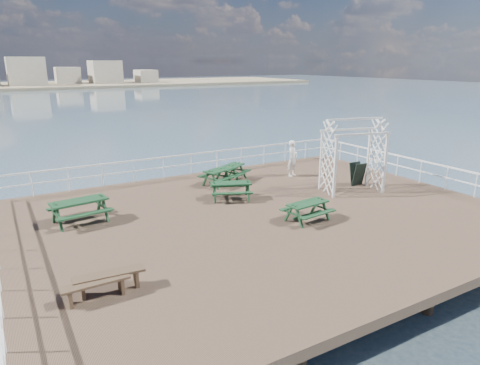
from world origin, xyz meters
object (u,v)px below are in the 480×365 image
object	(u,v)px
picnic_table_a	(79,206)
person	(293,158)
picnic_table_d	(231,187)
flat_bench_far	(96,286)
picnic_table_c	(231,170)
trellis_arbor	(353,159)
flat_bench_near	(109,277)
picnic_table_b	(221,173)
picnic_table_e	(308,207)

from	to	relation	value
picnic_table_a	person	distance (m)	10.58
picnic_table_d	flat_bench_far	size ratio (longest dim) A/B	1.26
picnic_table_c	person	world-z (taller)	person
picnic_table_a	trellis_arbor	world-z (taller)	trellis_arbor
flat_bench_near	flat_bench_far	world-z (taller)	flat_bench_near
flat_bench_near	picnic_table_d	bearing A→B (deg)	42.25
flat_bench_near	person	bearing A→B (deg)	35.76
flat_bench_near	picnic_table_c	bearing A→B (deg)	48.18
picnic_table_b	trellis_arbor	distance (m)	6.01
picnic_table_e	picnic_table_d	bearing A→B (deg)	101.47
picnic_table_a	picnic_table_e	size ratio (longest dim) A/B	1.21
picnic_table_d	flat_bench_near	bearing A→B (deg)	-118.25
flat_bench_far	trellis_arbor	bearing A→B (deg)	15.39
picnic_table_c	picnic_table_d	size ratio (longest dim) A/B	1.05
picnic_table_d	picnic_table_c	bearing A→B (deg)	84.48
flat_bench_far	picnic_table_d	bearing A→B (deg)	36.80
picnic_table_c	picnic_table_e	distance (m)	6.11
picnic_table_a	picnic_table_b	world-z (taller)	picnic_table_a
picnic_table_c	flat_bench_far	world-z (taller)	picnic_table_c
picnic_table_e	flat_bench_far	bearing A→B (deg)	-174.82
flat_bench_near	trellis_arbor	distance (m)	11.98
flat_bench_near	person	size ratio (longest dim) A/B	0.98
picnic_table_d	picnic_table_a	bearing A→B (deg)	-160.44
picnic_table_c	trellis_arbor	xyz separation A→B (m)	(3.82, -4.17, 0.91)
picnic_table_b	picnic_table_d	xyz separation A→B (m)	(-0.67, -2.20, -0.02)
picnic_table_b	flat_bench_near	world-z (taller)	picnic_table_b
flat_bench_near	picnic_table_e	bearing A→B (deg)	14.41
picnic_table_e	flat_bench_near	size ratio (longest dim) A/B	0.99
picnic_table_e	person	distance (m)	6.31
picnic_table_c	flat_bench_near	bearing A→B (deg)	-167.81
picnic_table_b	flat_bench_far	xyz separation A→B (m)	(-7.31, -7.43, -0.19)
trellis_arbor	picnic_table_b	bearing A→B (deg)	153.77
picnic_table_e	picnic_table_c	bearing A→B (deg)	81.49
picnic_table_c	picnic_table_d	distance (m)	2.87
flat_bench_near	trellis_arbor	bearing A→B (deg)	19.90
flat_bench_near	trellis_arbor	size ratio (longest dim) A/B	0.54
picnic_table_a	flat_bench_far	bearing A→B (deg)	-103.80
picnic_table_d	trellis_arbor	distance (m)	5.53
picnic_table_c	person	xyz separation A→B (m)	(3.13, -0.76, 0.37)
flat_bench_far	person	distance (m)	13.16
picnic_table_c	picnic_table_b	bearing A→B (deg)	172.18
picnic_table_e	flat_bench_near	distance (m)	7.57
flat_bench_near	flat_bench_far	distance (m)	0.44
picnic_table_d	person	distance (m)	4.85
picnic_table_c	trellis_arbor	bearing A→B (deg)	-79.98
picnic_table_b	picnic_table_c	size ratio (longest dim) A/B	0.98
picnic_table_b	picnic_table_c	bearing A→B (deg)	3.96
picnic_table_c	flat_bench_near	xyz separation A→B (m)	(-7.63, -7.54, -0.16)
picnic_table_b	flat_bench_near	xyz separation A→B (m)	(-6.93, -7.22, -0.17)
picnic_table_b	flat_bench_far	world-z (taller)	picnic_table_b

